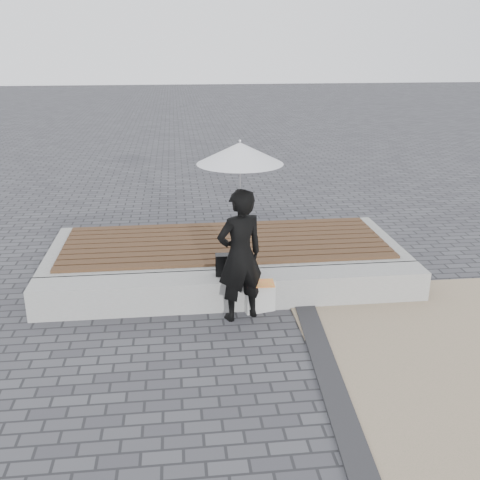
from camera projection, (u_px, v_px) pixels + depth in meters
name	position (u px, v px, depth m)	size (l,w,h in m)	color
ground	(250.00, 374.00, 5.71)	(80.00, 80.00, 0.00)	#47474C
edging_band	(336.00, 396.00, 5.32)	(0.25, 5.20, 0.04)	#2A2A2C
seating_ledge	(234.00, 290.00, 7.14)	(5.00, 0.45, 0.40)	#A9AAA4
timber_platform	(225.00, 256.00, 8.27)	(5.00, 2.00, 0.40)	#AEAFA9
timber_decking	(225.00, 242.00, 8.19)	(4.60, 1.80, 0.04)	brown
woman	(240.00, 255.00, 6.61)	(0.59, 0.39, 1.61)	black
parasol	(240.00, 153.00, 6.20)	(0.97, 0.97, 1.24)	#BABABF
handbag	(231.00, 265.00, 7.05)	(0.39, 0.14, 0.28)	black
canvas_tote	(259.00, 296.00, 6.98)	(0.37, 0.16, 0.39)	silver
magazine	(260.00, 283.00, 6.86)	(0.34, 0.25, 0.01)	#F73E32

